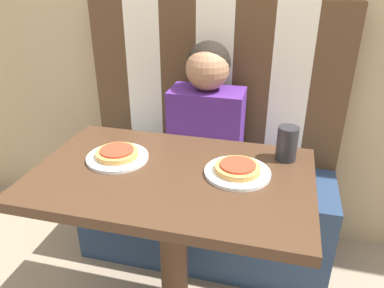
% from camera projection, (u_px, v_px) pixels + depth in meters
% --- Properties ---
extents(booth_seat, '(1.21, 0.45, 0.48)m').
position_uv_depth(booth_seat, '(205.00, 211.00, 1.91)').
color(booth_seat, navy).
rests_on(booth_seat, ground_plane).
extents(booth_backrest, '(1.21, 0.08, 0.76)m').
position_uv_depth(booth_backrest, '(215.00, 82.00, 1.79)').
color(booth_backrest, '#4C331E').
rests_on(booth_backrest, booth_seat).
extents(dining_table, '(0.90, 0.57, 0.77)m').
position_uv_depth(dining_table, '(173.00, 206.00, 1.26)').
color(dining_table, '#422B1C').
rests_on(dining_table, ground_plane).
extents(person, '(0.33, 0.21, 0.60)m').
position_uv_depth(person, '(207.00, 109.00, 1.67)').
color(person, '#4C237A').
rests_on(person, booth_seat).
extents(plate_left, '(0.21, 0.21, 0.01)m').
position_uv_depth(plate_left, '(118.00, 157.00, 1.29)').
color(plate_left, white).
rests_on(plate_left, dining_table).
extents(plate_right, '(0.21, 0.21, 0.01)m').
position_uv_depth(plate_right, '(237.00, 173.00, 1.19)').
color(plate_right, white).
rests_on(plate_right, dining_table).
extents(pizza_left, '(0.15, 0.15, 0.03)m').
position_uv_depth(pizza_left, '(117.00, 153.00, 1.28)').
color(pizza_left, '#C68E47').
rests_on(pizza_left, plate_left).
extents(pizza_right, '(0.15, 0.15, 0.03)m').
position_uv_depth(pizza_right, '(238.00, 168.00, 1.19)').
color(pizza_right, '#C68E47').
rests_on(pizza_right, plate_right).
extents(drinking_cup, '(0.07, 0.07, 0.12)m').
position_uv_depth(drinking_cup, '(287.00, 143.00, 1.26)').
color(drinking_cup, '#232328').
rests_on(drinking_cup, dining_table).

